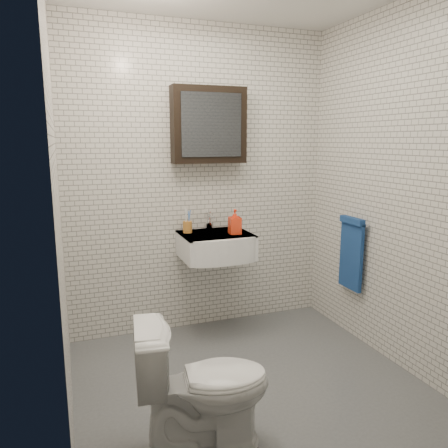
% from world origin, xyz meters
% --- Properties ---
extents(ground, '(2.20, 2.00, 0.01)m').
position_xyz_m(ground, '(0.00, 0.00, 0.01)').
color(ground, '#505458').
rests_on(ground, ground).
extents(room_shell, '(2.22, 2.02, 2.51)m').
position_xyz_m(room_shell, '(0.00, 0.00, 1.47)').
color(room_shell, silver).
rests_on(room_shell, ground).
extents(washbasin, '(0.55, 0.50, 0.20)m').
position_xyz_m(washbasin, '(0.05, 0.73, 0.76)').
color(washbasin, white).
rests_on(washbasin, room_shell).
extents(faucet, '(0.06, 0.20, 0.15)m').
position_xyz_m(faucet, '(0.05, 0.93, 0.92)').
color(faucet, silver).
rests_on(faucet, washbasin).
extents(mirror_cabinet, '(0.60, 0.15, 0.60)m').
position_xyz_m(mirror_cabinet, '(0.05, 0.93, 1.70)').
color(mirror_cabinet, black).
rests_on(mirror_cabinet, room_shell).
extents(towel_rail, '(0.09, 0.30, 0.58)m').
position_xyz_m(towel_rail, '(1.04, 0.35, 0.72)').
color(towel_rail, silver).
rests_on(towel_rail, room_shell).
extents(toothbrush_cup, '(0.09, 0.09, 0.20)m').
position_xyz_m(toothbrush_cup, '(-0.15, 0.88, 0.90)').
color(toothbrush_cup, '#B9752E').
rests_on(toothbrush_cup, washbasin).
extents(soap_bottle, '(0.10, 0.10, 0.20)m').
position_xyz_m(soap_bottle, '(0.19, 0.71, 0.95)').
color(soap_bottle, '#FE581A').
rests_on(soap_bottle, washbasin).
extents(toilet, '(0.73, 0.48, 0.70)m').
position_xyz_m(toilet, '(-0.46, -0.49, 0.35)').
color(toilet, white).
rests_on(toilet, ground).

